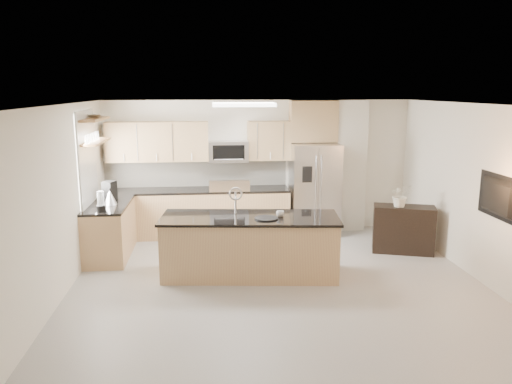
{
  "coord_description": "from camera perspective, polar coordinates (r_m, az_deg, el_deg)",
  "views": [
    {
      "loc": [
        -0.98,
        -6.52,
        2.81
      ],
      "look_at": [
        -0.23,
        1.3,
        1.18
      ],
      "focal_mm": 35.0,
      "sensor_mm": 36.0,
      "label": 1
    }
  ],
  "objects": [
    {
      "name": "back_counter",
      "position": [
        9.73,
        -6.76,
        -2.26
      ],
      "size": [
        3.55,
        0.66,
        1.44
      ],
      "color": "tan",
      "rests_on": "floor"
    },
    {
      "name": "flower_vase",
      "position": [
        8.85,
        16.24,
        0.28
      ],
      "size": [
        0.59,
        0.53,
        0.61
      ],
      "primitive_type": "imported",
      "rotation": [
        0.0,
        0.0,
        -0.1
      ],
      "color": "silver",
      "rests_on": "credenza"
    },
    {
      "name": "refrigerator",
      "position": [
        9.8,
        6.65,
        0.34
      ],
      "size": [
        0.92,
        0.78,
        1.78
      ],
      "color": "silver",
      "rests_on": "floor"
    },
    {
      "name": "platter",
      "position": [
        7.38,
        1.17,
        -3.02
      ],
      "size": [
        0.43,
        0.43,
        0.02
      ],
      "primitive_type": "cylinder",
      "rotation": [
        0.0,
        0.0,
        0.28
      ],
      "color": "black",
      "rests_on": "island"
    },
    {
      "name": "range",
      "position": [
        9.73,
        -3.08,
        -2.2
      ],
      "size": [
        0.76,
        0.64,
        1.14
      ],
      "color": "black",
      "rests_on": "floor"
    },
    {
      "name": "shelf_lower",
      "position": [
        8.71,
        -17.92,
        5.48
      ],
      "size": [
        0.3,
        1.2,
        0.04
      ],
      "primitive_type": "cube",
      "color": "olive",
      "rests_on": "wall_left"
    },
    {
      "name": "coffee_maker",
      "position": [
        8.96,
        -16.39,
        0.09
      ],
      "size": [
        0.24,
        0.26,
        0.33
      ],
      "color": "black",
      "rests_on": "left_counter"
    },
    {
      "name": "shelf_upper",
      "position": [
        8.68,
        -18.08,
        7.91
      ],
      "size": [
        0.3,
        1.2,
        0.04
      ],
      "primitive_type": "cube",
      "color": "olive",
      "rests_on": "wall_left"
    },
    {
      "name": "wall_front",
      "position": [
        3.73,
        10.53,
        -12.36
      ],
      "size": [
        6.0,
        0.02,
        2.6
      ],
      "primitive_type": "cube",
      "color": "silver",
      "rests_on": "floor"
    },
    {
      "name": "credenza",
      "position": [
        9.08,
        16.49,
        -4.1
      ],
      "size": [
        1.11,
        0.72,
        0.82
      ],
      "primitive_type": "cube",
      "rotation": [
        0.0,
        0.0,
        -0.3
      ],
      "color": "black",
      "rests_on": "floor"
    },
    {
      "name": "ceiling",
      "position": [
        6.59,
        3.13,
        9.88
      ],
      "size": [
        6.0,
        6.5,
        0.02
      ],
      "primitive_type": "cube",
      "color": "white",
      "rests_on": "wall_back"
    },
    {
      "name": "blender",
      "position": [
        8.18,
        -17.31,
        -1.17
      ],
      "size": [
        0.14,
        0.14,
        0.33
      ],
      "color": "black",
      "rests_on": "left_counter"
    },
    {
      "name": "microwave",
      "position": [
        9.64,
        -3.19,
        4.67
      ],
      "size": [
        0.76,
        0.4,
        0.4
      ],
      "color": "silver",
      "rests_on": "upper_cabinets"
    },
    {
      "name": "window",
      "position": [
        8.68,
        -18.76,
        3.41
      ],
      "size": [
        0.04,
        1.15,
        1.65
      ],
      "color": "white",
      "rests_on": "wall_left"
    },
    {
      "name": "wall_left",
      "position": [
        6.99,
        -22.14,
        -1.64
      ],
      "size": [
        0.02,
        6.5,
        2.6
      ],
      "primitive_type": "cube",
      "color": "silver",
      "rests_on": "floor"
    },
    {
      "name": "television",
      "position": [
        7.56,
        25.63,
        -0.58
      ],
      "size": [
        0.14,
        1.08,
        0.62
      ],
      "primitive_type": "imported",
      "rotation": [
        0.0,
        0.0,
        1.57
      ],
      "color": "black",
      "rests_on": "wall_right"
    },
    {
      "name": "bowl",
      "position": [
        8.79,
        -17.95,
        8.33
      ],
      "size": [
        0.35,
        0.35,
        0.08
      ],
      "primitive_type": "imported",
      "rotation": [
        0.0,
        0.0,
        -0.08
      ],
      "color": "silver",
      "rests_on": "shelf_upper"
    },
    {
      "name": "island",
      "position": [
        7.64,
        -0.71,
        -6.16
      ],
      "size": [
        2.76,
        1.24,
        1.35
      ],
      "rotation": [
        0.0,
        0.0,
        -0.1
      ],
      "color": "tan",
      "rests_on": "floor"
    },
    {
      "name": "cup",
      "position": [
        7.48,
        2.79,
        -2.52
      ],
      "size": [
        0.14,
        0.14,
        0.09
      ],
      "primitive_type": "imported",
      "rotation": [
        0.0,
        0.0,
        -0.23
      ],
      "color": "silver",
      "rests_on": "island"
    },
    {
      "name": "ceiling_fixture",
      "position": [
        8.14,
        -1.4,
        9.95
      ],
      "size": [
        1.0,
        0.5,
        0.06
      ],
      "primitive_type": "cube",
      "color": "white",
      "rests_on": "ceiling"
    },
    {
      "name": "kettle",
      "position": [
        8.63,
        -16.34,
        -0.57
      ],
      "size": [
        0.22,
        0.22,
        0.28
      ],
      "color": "silver",
      "rests_on": "left_counter"
    },
    {
      "name": "partition_column",
      "position": [
        10.13,
        10.65,
        2.94
      ],
      "size": [
        0.6,
        0.3,
        2.6
      ],
      "primitive_type": "cube",
      "color": "silver",
      "rests_on": "floor"
    },
    {
      "name": "wall_right",
      "position": [
        7.78,
        25.42,
        -0.62
      ],
      "size": [
        0.02,
        6.5,
        2.6
      ],
      "primitive_type": "cube",
      "color": "silver",
      "rests_on": "floor"
    },
    {
      "name": "floor",
      "position": [
        7.16,
        2.9,
        -11.39
      ],
      "size": [
        6.5,
        6.5,
        0.0
      ],
      "primitive_type": "plane",
      "color": "#ADAAA4",
      "rests_on": "ground"
    },
    {
      "name": "wall_back",
      "position": [
        9.93,
        0.25,
        2.97
      ],
      "size": [
        6.0,
        0.02,
        2.6
      ],
      "primitive_type": "cube",
      "color": "silver",
      "rests_on": "floor"
    },
    {
      "name": "left_counter",
      "position": [
        8.85,
        -16.35,
        -4.16
      ],
      "size": [
        0.66,
        1.5,
        0.92
      ],
      "color": "tan",
      "rests_on": "floor"
    },
    {
      "name": "upper_cabinets",
      "position": [
        9.66,
        -7.4,
        5.76
      ],
      "size": [
        3.5,
        0.33,
        0.75
      ],
      "color": "tan",
      "rests_on": "wall_back"
    }
  ]
}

